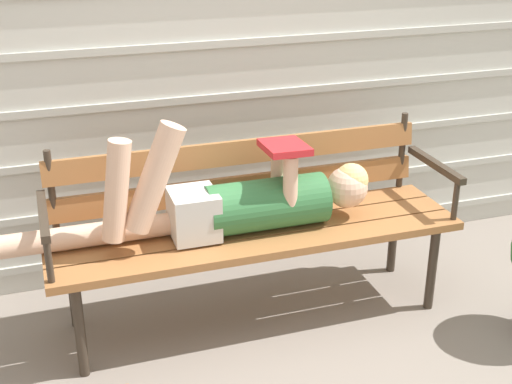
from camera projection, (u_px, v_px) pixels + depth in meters
The scene contains 4 objects.
ground_plane at pixel (266, 333), 3.17m from camera, with size 12.00×12.00×0.00m, color gray.
house_siding at pixel (217, 43), 3.35m from camera, with size 4.51×0.08×2.36m.
park_bench at pixel (251, 215), 3.16m from camera, with size 1.85×0.50×0.85m.
reclining_person at pixel (233, 202), 3.03m from camera, with size 1.74×0.26×0.56m.
Camera 1 is at (-0.87, -2.51, 1.85)m, focal length 48.92 mm.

